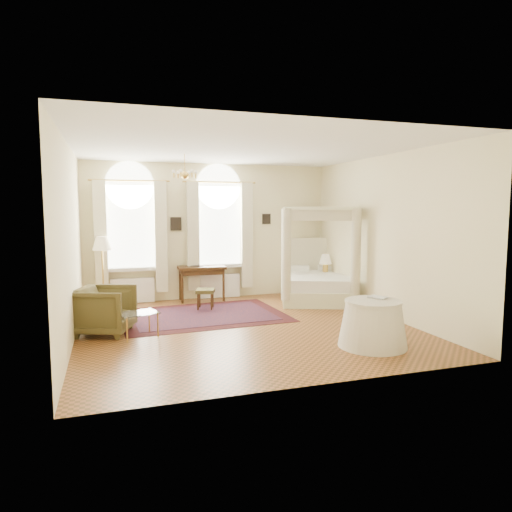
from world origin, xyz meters
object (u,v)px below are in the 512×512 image
at_px(canopy_bed, 316,279).
at_px(coffee_table, 138,315).
at_px(writing_desk, 202,271).
at_px(side_table, 373,324).
at_px(armchair, 105,310).
at_px(nightstand, 322,284).
at_px(floor_lamp, 102,247).
at_px(stool, 205,292).

height_order(canopy_bed, coffee_table, canopy_bed).
relative_size(writing_desk, side_table, 1.03).
relative_size(canopy_bed, armchair, 2.69).
relative_size(nightstand, coffee_table, 0.81).
distance_m(coffee_table, floor_lamp, 2.89).
distance_m(writing_desk, floor_lamp, 2.35).
bearing_deg(writing_desk, armchair, -132.63).
height_order(canopy_bed, side_table, canopy_bed).
xyz_separation_m(coffee_table, floor_lamp, (-0.59, 2.66, 0.97)).
bearing_deg(nightstand, floor_lamp, 177.18).
relative_size(writing_desk, floor_lamp, 0.71).
xyz_separation_m(stool, side_table, (2.02, -3.50, -0.00)).
relative_size(writing_desk, coffee_table, 1.52).
bearing_deg(canopy_bed, floor_lamp, 172.07).
relative_size(stool, floor_lamp, 0.31).
distance_m(canopy_bed, floor_lamp, 5.02).
distance_m(armchair, floor_lamp, 2.44).
bearing_deg(writing_desk, nightstand, -7.63).
bearing_deg(canopy_bed, coffee_table, -155.35).
bearing_deg(nightstand, armchair, -159.02).
distance_m(stool, side_table, 4.04).
height_order(canopy_bed, stool, canopy_bed).
bearing_deg(writing_desk, stool, -96.50).
xyz_separation_m(armchair, coffee_table, (0.55, -0.41, -0.03)).
bearing_deg(canopy_bed, nightstand, 50.84).
bearing_deg(stool, nightstand, 10.66).
distance_m(nightstand, floor_lamp, 5.36).
bearing_deg(writing_desk, side_table, -66.95).
bearing_deg(side_table, coffee_table, 154.68).
height_order(stool, floor_lamp, floor_lamp).
bearing_deg(armchair, canopy_bed, -52.03).
distance_m(floor_lamp, side_table, 6.10).
distance_m(nightstand, armchair, 5.57).
height_order(nightstand, armchair, armchair).
xyz_separation_m(nightstand, writing_desk, (-2.99, 0.40, 0.41)).
xyz_separation_m(canopy_bed, side_table, (-0.74, -3.66, -0.14)).
height_order(writing_desk, floor_lamp, floor_lamp).
bearing_deg(stool, side_table, -60.00).
distance_m(nightstand, writing_desk, 3.05).
relative_size(stool, coffee_table, 0.66).
bearing_deg(stool, coffee_table, -130.38).
distance_m(canopy_bed, stool, 2.77).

